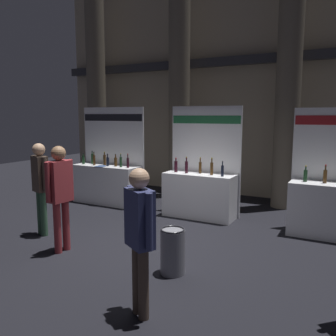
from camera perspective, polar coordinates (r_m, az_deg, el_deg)
name	(u,v)px	position (r m, az deg, el deg)	size (l,w,h in m)	color
ground_plane	(159,243)	(6.59, -1.43, -12.01)	(24.00, 24.00, 0.00)	black
hall_colonnade	(237,77)	(10.32, 11.08, 14.20)	(11.90, 1.35, 6.91)	tan
exhibitor_booth_0	(107,180)	(9.52, -9.69, -1.86)	(1.91, 0.71, 2.52)	white
exhibitor_booth_1	(200,190)	(8.14, 5.17, -3.53)	(1.70, 0.66, 2.52)	white
exhibitor_booth_2	(333,205)	(7.44, 24.99, -5.40)	(1.65, 0.66, 2.46)	white
trash_bin	(173,251)	(5.32, 0.75, -13.19)	(0.36, 0.36, 0.68)	slate
visitor_0	(40,182)	(7.21, -19.80, -2.09)	(0.47, 0.29, 1.79)	#33563D
visitor_1	(60,189)	(6.21, -16.94, -3.25)	(0.25, 0.56, 1.81)	maroon
visitor_2	(140,230)	(4.05, -4.56, -9.91)	(0.48, 0.38, 1.73)	#47382D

